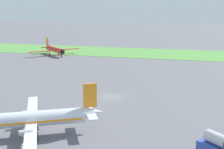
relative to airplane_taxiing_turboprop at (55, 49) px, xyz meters
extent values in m
plane|color=slate|center=(36.34, -49.51, -2.29)|extent=(600.00, 600.00, 0.00)
cube|color=#549342|center=(36.34, 15.17, -2.25)|extent=(360.00, 28.00, 0.08)
cylinder|color=red|center=(0.28, -0.24, -0.01)|extent=(11.59, 10.37, 1.90)
cone|color=black|center=(6.03, -5.20, -0.01)|extent=(2.65, 2.65, 1.86)
cone|color=red|center=(-5.76, 4.97, 0.22)|extent=(3.13, 3.03, 1.71)
cube|color=orange|center=(0.28, -0.24, -0.16)|extent=(11.04, 9.90, 0.27)
cube|color=red|center=(3.40, 3.96, -0.35)|extent=(7.83, 8.77, 0.19)
cube|color=red|center=(-3.42, -3.94, -0.35)|extent=(7.83, 8.77, 0.19)
cylinder|color=#B7BABF|center=(2.58, 2.19, -0.35)|extent=(1.55, 1.45, 0.61)
cylinder|color=#B7BABF|center=(-1.79, -2.87, -0.35)|extent=(1.55, 1.45, 0.61)
cube|color=orange|center=(-5.47, 4.72, 2.45)|extent=(1.44, 1.29, 3.04)
cube|color=red|center=(-4.60, 5.73, 0.18)|extent=(2.60, 2.76, 0.15)
cube|color=red|center=(-6.34, 3.72, 0.18)|extent=(2.60, 2.76, 0.15)
cylinder|color=black|center=(4.59, -3.96, -1.63)|extent=(0.34, 0.34, 1.33)
cylinder|color=black|center=(0.79, 1.80, -1.63)|extent=(0.34, 0.34, 1.33)
cylinder|color=black|center=(-1.67, -1.04, -1.63)|extent=(0.34, 0.34, 1.33)
cylinder|color=silver|center=(30.22, -72.07, 0.42)|extent=(15.41, 9.68, 2.26)
cone|color=silver|center=(38.58, -67.58, 0.70)|extent=(3.75, 3.29, 2.03)
cube|color=orange|center=(30.22, -72.07, 0.25)|extent=(14.63, 9.29, 0.32)
cube|color=silver|center=(33.55, -77.33, 0.02)|extent=(7.27, 11.70, 0.23)
cube|color=silver|center=(27.68, -66.38, 0.02)|extent=(7.27, 11.70, 0.23)
cylinder|color=#B7BABF|center=(31.94, -75.66, 0.02)|extent=(1.94, 1.49, 0.72)
cylinder|color=#B7BABF|center=(28.18, -68.65, 0.02)|extent=(1.94, 1.49, 0.72)
cube|color=orange|center=(38.18, -67.80, 3.36)|extent=(1.92, 1.20, 3.62)
cube|color=silver|center=(38.93, -69.19, 0.65)|extent=(2.69, 3.43, 0.18)
cube|color=silver|center=(37.44, -66.40, 0.65)|extent=(2.69, 3.43, 0.18)
cylinder|color=black|center=(32.27, -73.51, -1.50)|extent=(0.41, 0.41, 1.58)
cylinder|color=black|center=(30.16, -69.56, -1.50)|extent=(0.41, 0.41, 1.58)
cylinder|color=silver|center=(56.29, -71.82, 0.23)|extent=(3.67, 3.55, 1.54)
cylinder|color=black|center=(56.00, -69.92, -1.94)|extent=(0.69, 0.66, 0.70)
camera|label=1|loc=(52.82, -109.31, 16.19)|focal=49.35mm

